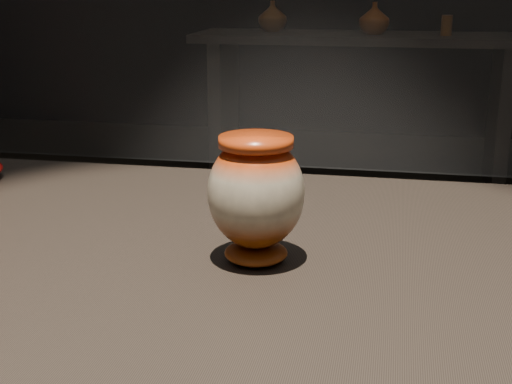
# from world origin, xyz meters

# --- Properties ---
(main_vase) EXTENTS (0.14, 0.14, 0.15)m
(main_vase) POSITION_xyz_m (-0.02, -0.00, 0.98)
(main_vase) COLOR #75310A
(main_vase) RESTS_ON display_plinth
(back_shelf) EXTENTS (2.00, 0.60, 0.90)m
(back_shelf) POSITION_xyz_m (-0.10, 3.64, 0.64)
(back_shelf) COLOR black
(back_shelf) RESTS_ON ground
(back_vase_left) EXTENTS (0.24, 0.24, 0.19)m
(back_vase_left) POSITION_xyz_m (-0.65, 3.69, 0.99)
(back_vase_left) COLOR brown
(back_vase_left) RESTS_ON back_shelf
(back_vase_mid) EXTENTS (0.21, 0.21, 0.19)m
(back_vase_mid) POSITION_xyz_m (-0.02, 3.59, 0.99)
(back_vase_mid) COLOR #75310A
(back_vase_mid) RESTS_ON back_shelf
(back_vase_right) EXTENTS (0.06, 0.06, 0.12)m
(back_vase_right) POSITION_xyz_m (0.40, 3.58, 0.96)
(back_vase_right) COLOR brown
(back_vase_right) RESTS_ON back_shelf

